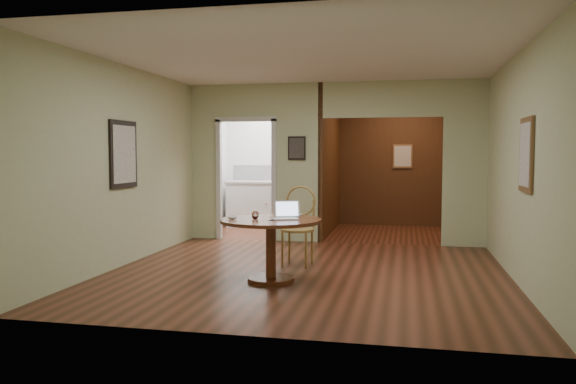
% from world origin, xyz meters
% --- Properties ---
extents(floor, '(5.00, 5.00, 0.00)m').
position_xyz_m(floor, '(0.00, 0.00, 0.00)').
color(floor, '#3F2012').
rests_on(floor, ground).
extents(room_shell, '(5.20, 7.50, 5.00)m').
position_xyz_m(room_shell, '(-0.47, 3.10, 1.29)').
color(room_shell, white).
rests_on(room_shell, ground).
extents(dining_table, '(1.19, 1.19, 0.74)m').
position_xyz_m(dining_table, '(-0.33, -0.52, 0.55)').
color(dining_table, brown).
rests_on(dining_table, ground).
extents(chair, '(0.49, 0.49, 1.07)m').
position_xyz_m(chair, '(-0.19, 0.52, 0.60)').
color(chair, '#AB843C').
rests_on(chair, ground).
extents(open_laptop, '(0.35, 0.35, 0.21)m').
position_xyz_m(open_laptop, '(-0.15, -0.47, 0.80)').
color(open_laptop, silver).
rests_on(open_laptop, dining_table).
extents(closed_laptop, '(0.34, 0.26, 0.02)m').
position_xyz_m(closed_laptop, '(-0.17, -0.21, 0.76)').
color(closed_laptop, silver).
rests_on(closed_laptop, dining_table).
extents(mouse, '(0.11, 0.07, 0.04)m').
position_xyz_m(mouse, '(-0.75, -0.69, 0.77)').
color(mouse, silver).
rests_on(mouse, dining_table).
extents(wine_glass, '(0.09, 0.09, 0.10)m').
position_xyz_m(wine_glass, '(-0.50, -0.58, 0.79)').
color(wine_glass, white).
rests_on(wine_glass, dining_table).
extents(pen, '(0.12, 0.09, 0.01)m').
position_xyz_m(pen, '(-0.25, -0.67, 0.75)').
color(pen, '#0C1057').
rests_on(pen, dining_table).
extents(kitchen_cabinet, '(2.06, 0.60, 0.94)m').
position_xyz_m(kitchen_cabinet, '(-1.35, 4.20, 0.47)').
color(kitchen_cabinet, silver).
rests_on(kitchen_cabinet, ground).
extents(grocery_bag, '(0.30, 0.26, 0.29)m').
position_xyz_m(grocery_bag, '(-0.77, 4.20, 1.08)').
color(grocery_bag, beige).
rests_on(grocery_bag, kitchen_cabinet).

